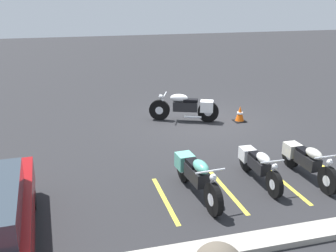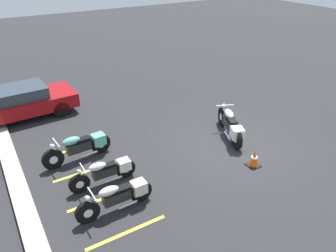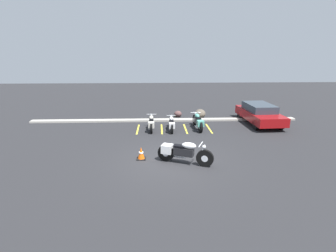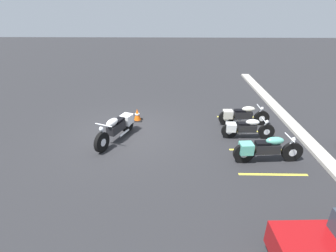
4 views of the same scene
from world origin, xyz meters
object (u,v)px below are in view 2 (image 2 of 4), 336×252
(motorcycle_white_featured, at_px, (231,125))
(traffic_cone, at_px, (254,159))
(parked_bike_0, at_px, (119,196))
(parked_bike_2, at_px, (81,146))
(car_red, at_px, (18,102))
(parked_bike_1, at_px, (106,171))

(motorcycle_white_featured, bearing_deg, traffic_cone, -173.99)
(parked_bike_0, bearing_deg, parked_bike_2, -88.96)
(car_red, distance_m, traffic_cone, 9.36)
(parked_bike_1, height_order, parked_bike_2, parked_bike_2)
(parked_bike_0, xyz_separation_m, parked_bike_2, (2.83, 0.09, 0.03))
(parked_bike_0, distance_m, traffic_cone, 4.47)
(parked_bike_0, xyz_separation_m, parked_bike_1, (1.20, -0.14, -0.02))
(motorcycle_white_featured, height_order, car_red, car_red)
(parked_bike_1, xyz_separation_m, parked_bike_2, (1.62, 0.22, 0.06))
(parked_bike_0, height_order, parked_bike_1, parked_bike_0)
(parked_bike_1, bearing_deg, motorcycle_white_featured, -177.32)
(parked_bike_0, relative_size, car_red, 0.49)
(parked_bike_0, relative_size, parked_bike_2, 0.93)
(car_red, bearing_deg, motorcycle_white_featured, -44.76)
(motorcycle_white_featured, relative_size, parked_bike_0, 1.08)
(traffic_cone, bearing_deg, parked_bike_2, 54.85)
(car_red, bearing_deg, traffic_cone, -54.89)
(parked_bike_0, relative_size, traffic_cone, 3.89)
(motorcycle_white_featured, bearing_deg, parked_bike_2, 96.54)
(parked_bike_0, bearing_deg, traffic_cone, 174.49)
(motorcycle_white_featured, distance_m, parked_bike_1, 4.83)
(motorcycle_white_featured, bearing_deg, parked_bike_0, 128.04)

